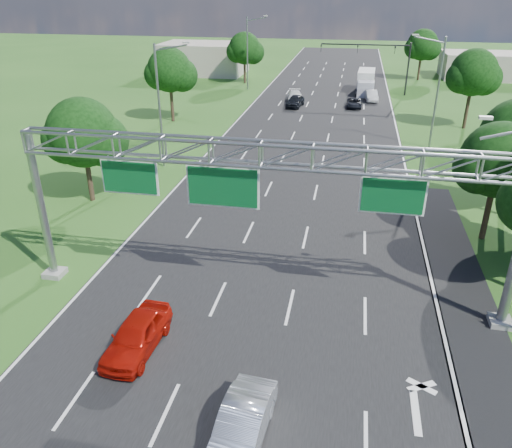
% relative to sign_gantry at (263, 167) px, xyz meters
% --- Properties ---
extents(ground, '(220.00, 220.00, 0.00)m').
position_rel_sign_gantry_xyz_m(ground, '(-0.33, 18.00, -6.89)').
color(ground, '#265318').
rests_on(ground, ground).
extents(road, '(18.00, 180.00, 0.02)m').
position_rel_sign_gantry_xyz_m(road, '(-0.33, 18.00, -6.89)').
color(road, black).
rests_on(road, ground).
extents(road_flare, '(3.00, 30.00, 0.02)m').
position_rel_sign_gantry_xyz_m(road_flare, '(9.87, 2.00, -6.89)').
color(road_flare, black).
rests_on(road_flare, ground).
extents(sign_gantry, '(23.50, 1.00, 9.56)m').
position_rel_sign_gantry_xyz_m(sign_gantry, '(0.00, 0.00, 0.00)').
color(sign_gantry, gray).
rests_on(sign_gantry, ground).
extents(traffic_signal, '(12.21, 0.24, 7.00)m').
position_rel_sign_gantry_xyz_m(traffic_signal, '(7.15, 53.00, -1.72)').
color(traffic_signal, black).
rests_on(traffic_signal, ground).
extents(streetlight_l_near, '(2.97, 0.22, 10.16)m').
position_rel_sign_gantry_xyz_m(streetlight_l_near, '(-11.63, 18.00, -1.31)').
color(streetlight_l_near, gray).
rests_on(streetlight_l_near, ground).
extents(streetlight_l_far, '(2.97, 0.22, 10.16)m').
position_rel_sign_gantry_xyz_m(streetlight_l_far, '(-11.63, 53.00, -1.31)').
color(streetlight_l_far, gray).
rests_on(streetlight_l_far, ground).
extents(streetlight_r_mid, '(2.97, 0.22, 10.16)m').
position_rel_sign_gantry_xyz_m(streetlight_r_mid, '(10.97, 28.00, -1.31)').
color(streetlight_r_mid, gray).
rests_on(streetlight_r_mid, ground).
extents(tree_verge_la, '(5.76, 4.80, 7.40)m').
position_rel_sign_gantry_xyz_m(tree_verge_la, '(-14.25, 10.04, -2.13)').
color(tree_verge_la, '#2D2116').
rests_on(tree_verge_la, ground).
extents(tree_verge_lb, '(5.76, 4.80, 8.06)m').
position_rel_sign_gantry_xyz_m(tree_verge_lb, '(-16.25, 33.04, -1.48)').
color(tree_verge_lb, '#2D2116').
rests_on(tree_verge_lb, ground).
extents(tree_verge_lc, '(5.76, 4.80, 7.62)m').
position_rel_sign_gantry_xyz_m(tree_verge_lc, '(-13.25, 58.04, -1.92)').
color(tree_verge_lc, '#2D2116').
rests_on(tree_verge_lc, ground).
extents(tree_verge_rd, '(5.76, 4.80, 8.28)m').
position_rel_sign_gantry_xyz_m(tree_verge_rd, '(15.75, 36.04, -1.26)').
color(tree_verge_rd, '#2D2116').
rests_on(tree_verge_rd, ground).
extents(tree_verge_re, '(5.76, 4.80, 7.84)m').
position_rel_sign_gantry_xyz_m(tree_verge_re, '(13.75, 66.04, -1.70)').
color(tree_verge_re, '#2D2116').
rests_on(tree_verge_re, ground).
extents(building_left, '(14.00, 10.00, 5.00)m').
position_rel_sign_gantry_xyz_m(building_left, '(-22.33, 66.00, -4.39)').
color(building_left, '#B0A293').
rests_on(building_left, ground).
extents(building_right, '(12.00, 9.00, 4.00)m').
position_rel_sign_gantry_xyz_m(building_right, '(23.67, 70.00, -4.89)').
color(building_right, '#B0A293').
rests_on(building_right, ground).
extents(red_coupe, '(1.96, 4.46, 1.49)m').
position_rel_sign_gantry_xyz_m(red_coupe, '(-4.53, -4.78, -6.15)').
color(red_coupe, '#B11208').
rests_on(red_coupe, ground).
extents(silver_sedan, '(1.86, 4.42, 1.42)m').
position_rel_sign_gantry_xyz_m(silver_sedan, '(0.88, -8.64, -6.18)').
color(silver_sedan, silver).
rests_on(silver_sedan, ground).
extents(car_queue_a, '(2.45, 4.74, 1.31)m').
position_rel_sign_gantry_xyz_m(car_queue_a, '(-3.98, 46.13, -6.23)').
color(car_queue_a, white).
rests_on(car_queue_a, ground).
extents(car_queue_b, '(1.84, 3.95, 1.09)m').
position_rel_sign_gantry_xyz_m(car_queue_b, '(3.83, 43.96, -6.34)').
color(car_queue_b, black).
rests_on(car_queue_b, ground).
extents(car_queue_c, '(2.25, 4.45, 1.45)m').
position_rel_sign_gantry_xyz_m(car_queue_c, '(-3.55, 42.87, -6.17)').
color(car_queue_c, black).
rests_on(car_queue_c, ground).
extents(car_queue_d, '(1.85, 4.20, 1.34)m').
position_rel_sign_gantry_xyz_m(car_queue_d, '(6.00, 48.44, -6.22)').
color(car_queue_d, silver).
rests_on(car_queue_d, ground).
extents(box_truck, '(2.53, 8.01, 3.01)m').
position_rel_sign_gantry_xyz_m(box_truck, '(5.22, 53.95, -5.45)').
color(box_truck, silver).
rests_on(box_truck, ground).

